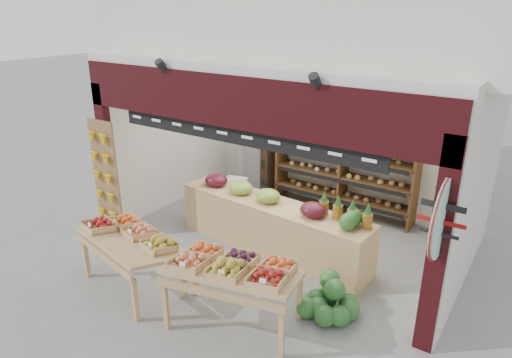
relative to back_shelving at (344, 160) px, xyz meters
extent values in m
plane|color=slate|center=(-0.33, -1.97, -1.06)|extent=(60.00, 60.00, 0.00)
cube|color=silver|center=(-0.33, 0.32, 0.44)|extent=(5.76, 0.18, 3.00)
cube|color=silver|center=(-3.12, -1.37, 0.44)|extent=(0.18, 3.38, 3.00)
cube|color=silver|center=(2.46, -1.37, 0.44)|extent=(0.18, 3.38, 3.00)
cube|color=silver|center=(-0.33, -1.37, 2.00)|extent=(5.76, 3.38, 0.12)
cube|color=black|center=(-0.33, -3.02, 1.59)|extent=(5.70, 0.14, 0.70)
cube|color=black|center=(-3.08, -3.02, 0.26)|extent=(0.22, 0.14, 2.65)
cube|color=black|center=(2.42, -3.02, 0.26)|extent=(0.22, 0.14, 2.65)
cube|color=black|center=(-0.33, -2.99, 1.14)|extent=(4.20, 0.05, 0.26)
cylinder|color=white|center=(-0.23, -2.92, 1.39)|extent=(0.34, 0.05, 0.34)
cube|color=olive|center=(-3.06, -3.11, 0.09)|extent=(0.60, 0.04, 1.80)
cylinder|color=#ABD7C0|center=(2.42, -3.11, 0.69)|extent=(0.04, 0.90, 0.90)
cylinder|color=maroon|center=(2.42, -3.14, 0.69)|extent=(0.01, 0.92, 0.92)
cube|color=brown|center=(-1.38, 0.00, -0.33)|extent=(0.05, 0.46, 1.47)
cube|color=brown|center=(0.00, 0.00, -0.33)|extent=(0.05, 0.46, 1.47)
cube|color=brown|center=(1.38, 0.00, -0.33)|extent=(0.05, 0.46, 1.47)
cube|color=brown|center=(0.00, 0.00, -0.74)|extent=(2.75, 0.46, 0.04)
cube|color=brown|center=(0.00, 0.00, -0.33)|extent=(2.75, 0.46, 0.04)
cube|color=brown|center=(0.00, 0.00, 0.08)|extent=(2.75, 0.46, 0.04)
cube|color=brown|center=(0.00, 0.00, 0.41)|extent=(2.75, 0.46, 0.04)
cone|color=olive|center=(-1.10, 0.00, 0.55)|extent=(0.32, 0.32, 0.28)
cone|color=olive|center=(-0.37, 0.00, 0.55)|extent=(0.32, 0.32, 0.28)
cone|color=olive|center=(0.37, 0.00, 0.55)|extent=(0.32, 0.32, 0.28)
cone|color=olive|center=(1.10, 0.00, 0.55)|extent=(0.32, 0.32, 0.28)
cube|color=#B7BABE|center=(-1.83, -0.15, -0.26)|extent=(0.75, 0.75, 1.61)
cube|color=silver|center=(-1.72, -1.24, -0.87)|extent=(0.53, 0.46, 0.39)
cube|color=silver|center=(-1.67, -1.24, -0.51)|extent=(0.49, 0.43, 0.32)
cube|color=#154F23|center=(-1.16, -1.18, -0.90)|extent=(0.51, 0.43, 0.32)
cube|color=silver|center=(-1.28, -0.80, -0.91)|extent=(0.46, 0.40, 0.30)
cube|color=tan|center=(-0.31, -2.07, -0.64)|extent=(3.45, 0.92, 0.85)
ellipsoid|color=#59141E|center=(-1.54, -1.98, -0.11)|extent=(0.42, 0.38, 0.23)
ellipsoid|color=#8CB23F|center=(-0.97, -2.02, -0.11)|extent=(0.42, 0.38, 0.23)
ellipsoid|color=#8CB23F|center=(-0.40, -2.07, -0.11)|extent=(0.42, 0.38, 0.23)
ellipsoid|color=#59141E|center=(0.45, -2.13, -0.11)|extent=(0.42, 0.38, 0.23)
cylinder|color=olive|center=(0.55, -2.00, -0.10)|extent=(0.15, 0.15, 0.22)
cylinder|color=olive|center=(0.79, -2.02, -0.10)|extent=(0.15, 0.15, 0.22)
cylinder|color=olive|center=(1.03, -2.03, -0.10)|extent=(0.15, 0.15, 0.22)
cylinder|color=olive|center=(1.26, -2.05, -0.10)|extent=(0.15, 0.15, 0.22)
cube|color=tan|center=(-1.40, -4.08, -0.34)|extent=(1.69, 1.17, 0.23)
cube|color=tan|center=(-2.17, -4.30, -0.75)|extent=(0.07, 0.07, 0.62)
cube|color=tan|center=(-0.79, -4.60, -0.75)|extent=(0.07, 0.07, 0.62)
cube|color=tan|center=(-2.02, -3.57, -0.75)|extent=(0.07, 0.07, 0.62)
cube|color=tan|center=(-0.63, -3.87, -0.75)|extent=(0.07, 0.07, 0.62)
cube|color=tan|center=(0.28, -3.93, -0.30)|extent=(1.79, 1.26, 0.24)
cube|color=tan|center=(-0.36, -4.49, -0.73)|extent=(0.07, 0.07, 0.66)
cube|color=tan|center=(1.11, -4.14, -0.73)|extent=(0.07, 0.07, 0.66)
cube|color=tan|center=(-0.54, -3.72, -0.73)|extent=(0.07, 0.07, 0.66)
cube|color=tan|center=(0.92, -3.36, -0.73)|extent=(0.07, 0.07, 0.66)
sphere|color=#194D1E|center=(1.12, -3.22, -0.92)|extent=(0.28, 0.28, 0.28)
sphere|color=#194D1E|center=(1.42, -3.22, -0.92)|extent=(0.28, 0.28, 0.28)
sphere|color=#194D1E|center=(1.12, -2.92, -0.92)|extent=(0.28, 0.28, 0.28)
sphere|color=#194D1E|center=(1.42, -2.92, -0.92)|extent=(0.28, 0.28, 0.28)
sphere|color=#194D1E|center=(1.27, -3.07, -0.67)|extent=(0.28, 0.28, 0.28)
sphere|color=#194D1E|center=(1.27, -3.32, -0.92)|extent=(0.28, 0.28, 0.28)
sphere|color=#194D1E|center=(1.02, -3.07, -0.92)|extent=(0.28, 0.28, 0.28)
sphere|color=#194D1E|center=(1.12, -2.90, -0.67)|extent=(0.28, 0.28, 0.28)
sphere|color=#194D1E|center=(1.47, -3.04, -0.92)|extent=(0.28, 0.28, 0.28)
sphere|color=#194D1E|center=(1.00, -3.30, -0.92)|extent=(0.28, 0.28, 0.28)
camera|label=1|loc=(3.21, -7.77, 2.79)|focal=32.00mm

